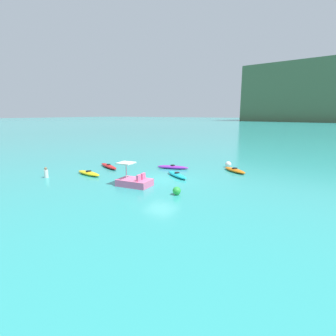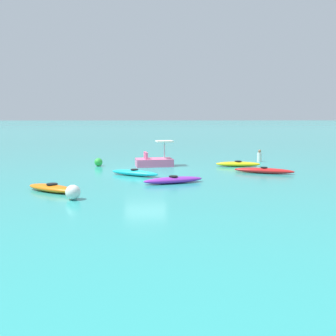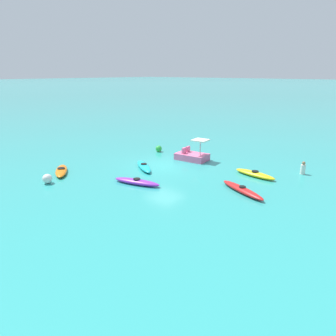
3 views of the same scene
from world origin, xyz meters
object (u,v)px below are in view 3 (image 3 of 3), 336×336
at_px(kayak_yellow, 255,174).
at_px(kayak_orange, 61,171).
at_px(kayak_purple, 137,182).
at_px(kayak_cyan, 144,166).
at_px(person_near_shore, 303,169).
at_px(pedal_boat_pink, 192,156).
at_px(kayak_red, 242,190).
at_px(buoy_white, 47,179).
at_px(buoy_green, 159,149).

height_order(kayak_yellow, kayak_orange, same).
xyz_separation_m(kayak_yellow, kayak_purple, (4.68, 6.13, -0.00)).
bearing_deg(kayak_orange, kayak_purple, -161.02).
bearing_deg(kayak_cyan, kayak_purple, 128.14).
height_order(kayak_cyan, person_near_shore, person_near_shore).
height_order(pedal_boat_pink, person_near_shore, pedal_boat_pink).
relative_size(kayak_purple, pedal_boat_pink, 1.21).
height_order(kayak_cyan, kayak_red, same).
distance_m(kayak_yellow, kayak_red, 3.20).
relative_size(kayak_orange, buoy_white, 4.59).
xyz_separation_m(kayak_yellow, person_near_shore, (-2.17, -2.54, 0.22)).
relative_size(kayak_red, person_near_shore, 3.84).
bearing_deg(kayak_purple, pedal_boat_pink, -82.91).
distance_m(kayak_purple, kayak_orange, 5.74).
bearing_deg(kayak_yellow, buoy_white, 47.30).
distance_m(kayak_cyan, kayak_red, 7.47).
bearing_deg(kayak_red, kayak_cyan, 3.66).
bearing_deg(kayak_red, kayak_orange, 24.16).
bearing_deg(person_near_shore, buoy_white, 47.75).
bearing_deg(buoy_green, pedal_boat_pink, 177.43).
bearing_deg(kayak_cyan, buoy_green, -59.20).
xyz_separation_m(kayak_yellow, buoy_white, (8.89, 9.63, 0.14)).
bearing_deg(kayak_cyan, kayak_orange, 52.11).
bearing_deg(person_near_shore, kayak_red, 76.15).
distance_m(kayak_cyan, kayak_orange, 5.58).
distance_m(kayak_red, buoy_white, 11.66).
bearing_deg(pedal_boat_pink, kayak_orange, 61.55).
bearing_deg(kayak_yellow, kayak_cyan, 28.23).
relative_size(pedal_boat_pink, buoy_white, 4.36).
xyz_separation_m(kayak_orange, person_near_shore, (-12.27, -10.53, 0.22)).
bearing_deg(buoy_green, kayak_yellow, 175.87).
bearing_deg(kayak_cyan, buoy_white, 69.93).
bearing_deg(kayak_purple, buoy_green, -56.30).
bearing_deg(buoy_green, buoy_white, 91.80).
bearing_deg(person_near_shore, kayak_orange, 40.62).
bearing_deg(kayak_red, buoy_green, -20.70).
bearing_deg(kayak_red, buoy_white, 34.03).
height_order(kayak_cyan, buoy_white, buoy_white).
height_order(kayak_purple, person_near_shore, person_near_shore).
relative_size(kayak_cyan, kayak_orange, 1.06).
bearing_deg(buoy_white, kayak_red, -145.97).
bearing_deg(kayak_orange, kayak_cyan, -127.89).
distance_m(kayak_cyan, pedal_boat_pink, 4.25).
height_order(kayak_purple, kayak_orange, same).
bearing_deg(kayak_yellow, person_near_shore, -130.49).
bearing_deg(kayak_purple, kayak_red, -151.07).
xyz_separation_m(kayak_purple, person_near_shore, (-6.85, -8.66, 0.22)).
height_order(kayak_cyan, kayak_purple, same).
distance_m(kayak_purple, pedal_boat_pink, 6.68).
distance_m(buoy_green, person_near_shore, 11.53).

